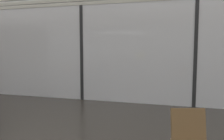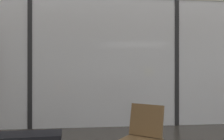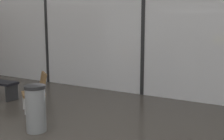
# 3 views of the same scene
# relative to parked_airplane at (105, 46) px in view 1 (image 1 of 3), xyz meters

# --- Properties ---
(glass_curtain_wall) EXTENTS (14.00, 0.08, 3.07)m
(glass_curtain_wall) POSITION_rel_parked_airplane_xyz_m (1.17, -6.23, -0.30)
(glass_curtain_wall) COLOR silver
(glass_curtain_wall) RESTS_ON ground
(window_mullion_1) EXTENTS (0.10, 0.12, 3.07)m
(window_mullion_1) POSITION_rel_parked_airplane_xyz_m (1.17, -6.23, -0.30)
(window_mullion_1) COLOR black
(window_mullion_1) RESTS_ON ground
(window_mullion_2) EXTENTS (0.10, 0.12, 3.07)m
(window_mullion_2) POSITION_rel_parked_airplane_xyz_m (4.67, -6.23, -0.30)
(window_mullion_2) COLOR black
(window_mullion_2) RESTS_ON ground
(parked_airplane) EXTENTS (11.53, 3.66, 3.66)m
(parked_airplane) POSITION_rel_parked_airplane_xyz_m (0.00, 0.00, 0.00)
(parked_airplane) COLOR silver
(parked_airplane) RESTS_ON ground
(lounge_chair_1) EXTENTS (0.60, 0.63, 0.87)m
(lounge_chair_1) POSITION_rel_parked_airplane_xyz_m (4.37, -9.97, -1.34)
(lounge_chair_1) COLOR brown
(lounge_chair_1) RESTS_ON ground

